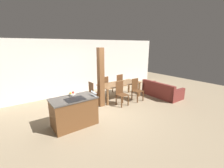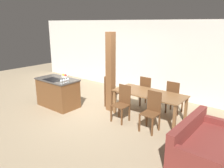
{
  "view_description": "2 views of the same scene",
  "coord_description": "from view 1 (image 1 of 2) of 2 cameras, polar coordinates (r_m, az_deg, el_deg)",
  "views": [
    {
      "loc": [
        -2.77,
        -4.41,
        2.47
      ],
      "look_at": [
        0.6,
        0.2,
        0.95
      ],
      "focal_mm": 24.0,
      "sensor_mm": 36.0,
      "label": 1
    },
    {
      "loc": [
        4.27,
        -4.37,
        2.61
      ],
      "look_at": [
        0.6,
        0.2,
        0.95
      ],
      "focal_mm": 35.0,
      "sensor_mm": 36.0,
      "label": 2
    }
  ],
  "objects": [
    {
      "name": "ground_plane",
      "position": [
        5.77,
        -3.7,
        -10.49
      ],
      "size": [
        16.0,
        16.0,
        0.0
      ],
      "primitive_type": "plane",
      "color": "#9E896B"
    },
    {
      "name": "wall_back",
      "position": [
        7.74,
        -14.85,
        6.08
      ],
      "size": [
        11.2,
        0.08,
        2.7
      ],
      "color": "silver",
      "rests_on": "ground_plane"
    },
    {
      "name": "kitchen_island",
      "position": [
        4.84,
        -14.22,
        -10.17
      ],
      "size": [
        1.35,
        0.77,
        0.92
      ],
      "color": "brown",
      "rests_on": "ground_plane"
    },
    {
      "name": "fruit_bowl",
      "position": [
        4.9,
        -15.02,
        -3.64
      ],
      "size": [
        0.21,
        0.21,
        0.11
      ],
      "color": "silver",
      "rests_on": "kitchen_island"
    },
    {
      "name": "wine_glass_near",
      "position": [
        4.61,
        -6.28,
        -3.47
      ],
      "size": [
        0.07,
        0.07,
        0.15
      ],
      "color": "silver",
      "rests_on": "kitchen_island"
    },
    {
      "name": "wine_glass_middle",
      "position": [
        4.68,
        -6.8,
        -3.21
      ],
      "size": [
        0.07,
        0.07,
        0.15
      ],
      "color": "silver",
      "rests_on": "kitchen_island"
    },
    {
      "name": "wine_glass_far",
      "position": [
        4.75,
        -7.29,
        -2.95
      ],
      "size": [
        0.07,
        0.07,
        0.15
      ],
      "color": "silver",
      "rests_on": "kitchen_island"
    },
    {
      "name": "wine_glass_end",
      "position": [
        4.82,
        -7.78,
        -2.7
      ],
      "size": [
        0.07,
        0.07,
        0.15
      ],
      "color": "silver",
      "rests_on": "kitchen_island"
    },
    {
      "name": "dining_table",
      "position": [
        6.95,
        2.89,
        -0.44
      ],
      "size": [
        1.99,
        0.87,
        0.72
      ],
      "color": "brown",
      "rests_on": "ground_plane"
    },
    {
      "name": "dining_chair_near_left",
      "position": [
        6.23,
        3.47,
        -3.43
      ],
      "size": [
        0.4,
        0.4,
        0.99
      ],
      "color": "brown",
      "rests_on": "ground_plane"
    },
    {
      "name": "dining_chair_near_right",
      "position": [
        6.81,
        9.31,
        -1.99
      ],
      "size": [
        0.4,
        0.4,
        0.99
      ],
      "color": "brown",
      "rests_on": "ground_plane"
    },
    {
      "name": "dining_chair_far_left",
      "position": [
        7.24,
        -3.16,
        -0.78
      ],
      "size": [
        0.4,
        0.4,
        0.99
      ],
      "rotation": [
        0.0,
        0.0,
        3.14
      ],
      "color": "brown",
      "rests_on": "ground_plane"
    },
    {
      "name": "dining_chair_far_right",
      "position": [
        7.75,
        2.4,
        0.28
      ],
      "size": [
        0.4,
        0.4,
        0.99
      ],
      "rotation": [
        0.0,
        0.0,
        3.14
      ],
      "color": "brown",
      "rests_on": "ground_plane"
    },
    {
      "name": "dining_chair_head_end",
      "position": [
        6.25,
        -7.0,
        -3.46
      ],
      "size": [
        0.4,
        0.4,
        0.99
      ],
      "rotation": [
        0.0,
        0.0,
        1.57
      ],
      "color": "brown",
      "rests_on": "ground_plane"
    },
    {
      "name": "couch",
      "position": [
        7.7,
        18.36,
        -2.64
      ],
      "size": [
        0.93,
        1.8,
        0.74
      ],
      "rotation": [
        0.0,
        0.0,
        1.56
      ],
      "color": "maroon",
      "rests_on": "ground_plane"
    },
    {
      "name": "timber_post",
      "position": [
        5.95,
        -4.28,
        2.31
      ],
      "size": [
        0.22,
        0.22,
        2.36
      ],
      "color": "brown",
      "rests_on": "ground_plane"
    }
  ]
}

